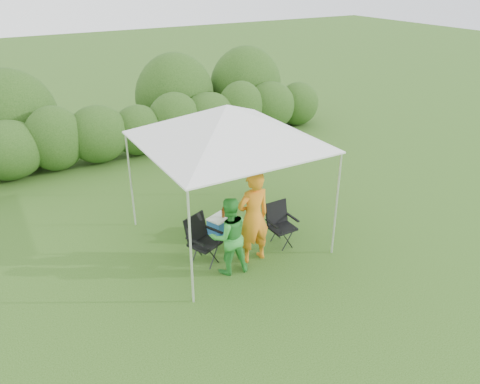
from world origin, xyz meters
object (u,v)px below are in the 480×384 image
canopy (227,124)px  woman (229,236)px  chair_left (201,237)px  man (253,217)px  chair_right (280,221)px  cooler (220,225)px

canopy → woman: 2.07m
woman → canopy: bearing=-109.7°
woman → chair_left: bearing=-53.0°
chair_left → man: man is taller
canopy → chair_left: size_ratio=3.33×
man → woman: bearing=9.9°
canopy → woman: bearing=-118.1°
chair_right → woman: (-1.35, -0.34, 0.25)m
chair_right → chair_left: chair_left is taller
cooler → canopy: bearing=-93.2°
woman → cooler: bearing=-102.0°
chair_right → chair_left: bearing=172.0°
man → woman: (-0.57, -0.10, -0.18)m
chair_right → cooler: 1.30m
man → woman: size_ratio=1.24×
chair_right → cooler: bearing=133.7°
woman → cooler: (0.46, 1.24, -0.54)m
chair_right → man: size_ratio=0.48×
woman → cooler: 1.43m
man → cooler: (-0.11, 1.14, -0.72)m
chair_right → canopy: bearing=139.2°
chair_left → chair_right: bearing=-29.9°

